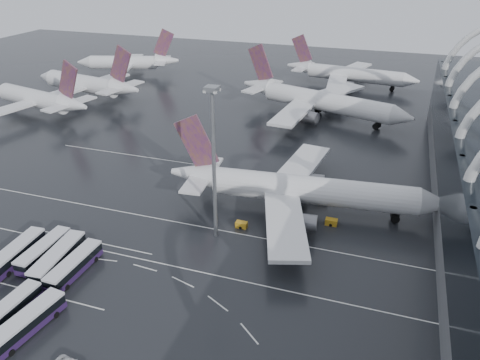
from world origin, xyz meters
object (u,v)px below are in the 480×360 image
(bus_row_near_c, at_px, (58,258))
(gse_cart_belly_c, at_px, (241,225))
(bus_row_near_b, at_px, (44,250))
(gse_cart_belly_e, at_px, (323,199))
(jet_remote_far, at_px, (130,63))
(gse_cart_belly_a, at_px, (331,222))
(airliner_gate_c, at_px, (348,74))
(gse_cart_belly_b, at_px, (336,196))
(bus_row_far_b, at_px, (8,311))
(bus_row_far_c, at_px, (26,323))
(jet_remote_west, at_px, (39,100))
(airliner_main, at_px, (299,190))
(bus_row_near_d, at_px, (74,265))
(bus_row_near_a, at_px, (16,253))
(floodlight_mast, at_px, (214,147))
(jet_remote_mid, at_px, (88,85))
(airliner_gate_b, at_px, (318,101))

(bus_row_near_c, distance_m, gse_cart_belly_c, 35.86)
(bus_row_near_b, distance_m, gse_cart_belly_e, 59.63)
(jet_remote_far, bearing_deg, gse_cart_belly_a, 119.76)
(airliner_gate_c, bearing_deg, gse_cart_belly_b, -77.17)
(bus_row_near_b, bearing_deg, gse_cart_belly_a, -60.15)
(bus_row_far_b, height_order, bus_row_far_c, bus_row_far_c)
(jet_remote_west, bearing_deg, airliner_main, 172.84)
(bus_row_near_d, xyz_separation_m, gse_cart_belly_b, (40.16, 42.67, -1.08))
(bus_row_far_c, height_order, gse_cart_belly_e, bus_row_far_c)
(airliner_main, xyz_separation_m, gse_cart_belly_a, (8.01, -3.67, -4.44))
(bus_row_near_a, bearing_deg, airliner_gate_c, -20.12)
(bus_row_near_d, height_order, floodlight_mast, floodlight_mast)
(jet_remote_far, height_order, gse_cart_belly_b, jet_remote_far)
(gse_cart_belly_a, bearing_deg, gse_cart_belly_e, 109.66)
(jet_remote_mid, relative_size, bus_row_far_b, 4.07)
(jet_remote_far, height_order, bus_row_far_b, jet_remote_far)
(jet_remote_west, bearing_deg, gse_cart_belly_a, 172.48)
(airliner_gate_b, height_order, bus_row_far_c, airliner_gate_b)
(gse_cart_belly_c, bearing_deg, gse_cart_belly_e, 48.99)
(jet_remote_far, bearing_deg, bus_row_far_c, 97.73)
(gse_cart_belly_e, bearing_deg, airliner_gate_c, 94.17)
(airliner_main, relative_size, floodlight_mast, 1.97)
(bus_row_far_b, bearing_deg, jet_remote_mid, 31.43)
(bus_row_near_c, distance_m, bus_row_far_b, 13.77)
(jet_remote_far, relative_size, bus_row_near_b, 3.54)
(bus_row_far_c, bearing_deg, jet_remote_far, 32.24)
(gse_cart_belly_a, bearing_deg, bus_row_near_b, -149.43)
(bus_row_near_d, relative_size, gse_cart_belly_c, 5.53)
(airliner_gate_b, bearing_deg, floodlight_mast, -76.78)
(floodlight_mast, xyz_separation_m, gse_cart_belly_c, (3.94, 4.50, -18.69))
(bus_row_far_b, distance_m, floodlight_mast, 43.07)
(jet_remote_far, distance_m, bus_row_near_d, 145.31)
(jet_remote_mid, distance_m, bus_row_near_b, 102.90)
(airliner_gate_c, xyz_separation_m, gse_cart_belly_b, (10.02, -98.29, -4.19))
(bus_row_far_c, bearing_deg, bus_row_near_c, 28.97)
(airliner_gate_c, distance_m, bus_row_far_b, 157.43)
(airliner_gate_b, bearing_deg, bus_row_near_a, -93.28)
(bus_row_near_c, bearing_deg, bus_row_near_a, 92.54)
(jet_remote_mid, xyz_separation_m, bus_row_near_a, (47.46, -91.33, -3.83))
(gse_cart_belly_b, bearing_deg, airliner_gate_c, 95.82)
(bus_row_near_c, height_order, bus_row_far_b, bus_row_near_c)
(jet_remote_west, bearing_deg, bus_row_far_c, 141.18)
(airliner_main, bearing_deg, bus_row_far_c, -127.56)
(jet_remote_far, bearing_deg, gse_cart_belly_c, 112.64)
(bus_row_far_c, bearing_deg, bus_row_near_b, 39.25)
(gse_cart_belly_a, height_order, gse_cart_belly_b, gse_cart_belly_b)
(airliner_main, bearing_deg, gse_cart_belly_b, 41.81)
(bus_row_near_a, distance_m, gse_cart_belly_b, 67.92)
(jet_remote_west, distance_m, jet_remote_far, 59.66)
(airliner_main, xyz_separation_m, gse_cart_belly_e, (4.69, 5.62, -4.46))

